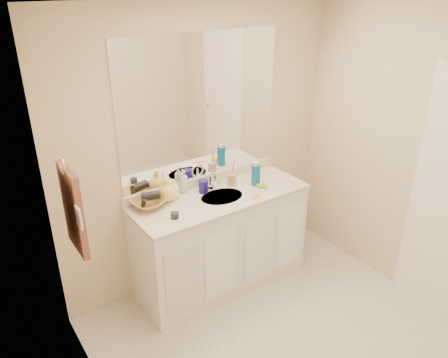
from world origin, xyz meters
TOP-DOWN VIEW (x-y plane):
  - floor at (0.00, 0.00)m, footprint 2.60×2.60m
  - ceiling at (0.00, 0.00)m, footprint 2.60×2.60m
  - wall_back at (0.00, 1.30)m, footprint 2.60×0.02m
  - wall_left at (-1.30, 0.00)m, footprint 0.02×2.60m
  - wall_right at (1.30, 0.00)m, footprint 0.02×2.60m
  - vanity_cabinet at (0.00, 1.02)m, footprint 1.50×0.55m
  - countertop at (0.00, 1.02)m, footprint 1.52×0.57m
  - backsplash at (0.00, 1.29)m, footprint 1.52×0.03m
  - sink_basin at (0.00, 1.00)m, footprint 0.37×0.37m
  - faucet at (0.00, 1.18)m, footprint 0.02×0.02m
  - mirror at (0.00, 1.29)m, footprint 1.48×0.01m
  - blue_mug at (-0.09, 1.16)m, footprint 0.11×0.11m
  - tan_cup at (0.19, 1.13)m, footprint 0.10×0.10m
  - toothbrush at (0.20, 1.13)m, footprint 0.02×0.04m
  - mouthwash_bottle at (0.37, 1.02)m, footprint 0.09×0.09m
  - soap_dish at (0.36, 0.93)m, footprint 0.13×0.12m
  - green_soap at (0.36, 0.93)m, footprint 0.09×0.08m
  - orange_comb at (0.22, 0.84)m, footprint 0.12×0.07m
  - dark_jar at (-0.49, 0.91)m, footprint 0.08×0.08m
  - soap_bottle_white at (-0.22, 1.25)m, footprint 0.08×0.08m
  - soap_bottle_cream at (-0.35, 1.20)m, footprint 0.09×0.09m
  - soap_bottle_yellow at (-0.40, 1.20)m, footprint 0.18×0.18m
  - wicker_basket at (-0.58, 1.19)m, footprint 0.30×0.30m
  - hair_dryer at (-0.56, 1.19)m, footprint 0.16×0.11m
  - towel_ring at (-1.27, 0.77)m, footprint 0.01×0.11m
  - hand_towel at (-1.25, 0.77)m, footprint 0.04×0.32m
  - switch_plate at (-1.27, 0.57)m, footprint 0.01×0.08m

SIDE VIEW (x-z plane):
  - floor at x=0.00m, z-range 0.00..0.00m
  - vanity_cabinet at x=0.00m, z-range 0.00..0.85m
  - countertop at x=0.00m, z-range 0.85..0.88m
  - sink_basin at x=0.00m, z-range 0.86..0.88m
  - orange_comb at x=0.22m, z-range 0.88..0.88m
  - soap_dish at x=0.36m, z-range 0.88..0.89m
  - dark_jar at x=-0.49m, z-range 0.88..0.92m
  - green_soap at x=0.36m, z-range 0.89..0.92m
  - wicker_basket at x=-0.58m, z-range 0.88..0.94m
  - backsplash at x=0.00m, z-range 0.88..0.96m
  - tan_cup at x=0.19m, z-range 0.88..0.98m
  - faucet at x=0.00m, z-range 0.88..0.99m
  - blue_mug at x=-0.09m, z-range 0.88..0.99m
  - soap_bottle_cream at x=-0.35m, z-range 0.88..1.05m
  - hair_dryer at x=-0.56m, z-range 0.93..1.01m
  - mouthwash_bottle at x=0.37m, z-range 0.88..1.07m
  - soap_bottle_yellow at x=-0.40m, z-range 0.88..1.07m
  - soap_bottle_white at x=-0.22m, z-range 0.88..1.08m
  - toothbrush at x=0.20m, z-range 0.93..1.13m
  - wall_back at x=0.00m, z-range 0.00..2.40m
  - wall_left at x=-1.30m, z-range 0.00..2.40m
  - wall_right at x=1.30m, z-range 0.00..2.40m
  - hand_towel at x=-1.25m, z-range 0.98..1.52m
  - switch_plate at x=-1.27m, z-range 1.24..1.36m
  - towel_ring at x=-1.27m, z-range 1.49..1.61m
  - mirror at x=0.00m, z-range 0.96..2.16m
  - ceiling at x=0.00m, z-range 2.39..2.41m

